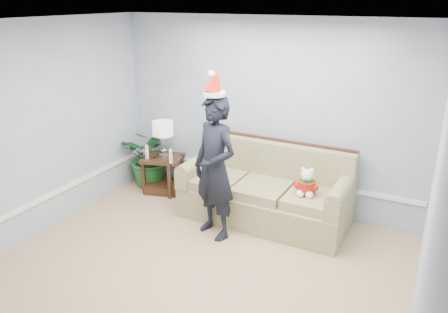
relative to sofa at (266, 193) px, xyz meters
name	(u,v)px	position (x,y,z in m)	size (l,w,h in m)	color
room_shell	(165,176)	(-0.24, -2.03, 0.98)	(4.54, 5.04, 2.74)	tan
wainscot_trim	(144,192)	(-1.41, -0.86, 0.08)	(4.49, 4.99, 0.06)	white
sofa	(266,193)	(0.00, 0.00, 0.00)	(2.27, 1.01, 1.05)	#53592A
side_table	(164,178)	(-1.78, 0.11, -0.15)	(0.72, 0.65, 0.58)	#391E14
table_lamp	(163,130)	(-1.76, 0.13, 0.64)	(0.32, 0.32, 0.57)	silver
candle_pair	(159,155)	(-1.73, -0.05, 0.31)	(0.49, 0.06, 0.22)	silver
houseplant	(151,157)	(-2.08, 0.23, 0.12)	(0.88, 0.76, 0.98)	#195524
man	(215,168)	(-0.42, -0.70, 0.55)	(0.67, 0.44, 1.84)	black
santa_hat	(215,84)	(-0.42, -0.69, 1.59)	(0.36, 0.38, 0.32)	white
teddy_bear	(306,185)	(0.60, -0.17, 0.31)	(0.26, 0.27, 0.37)	white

